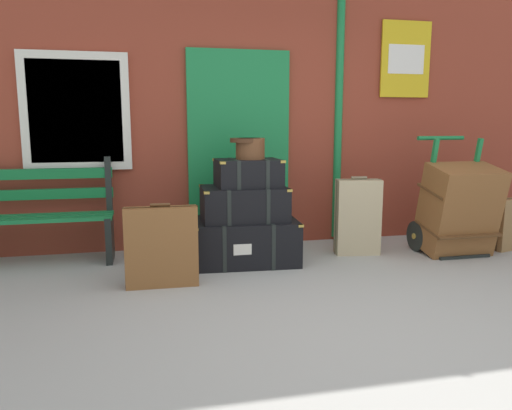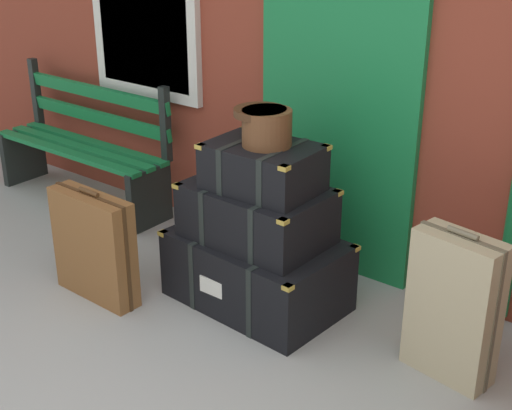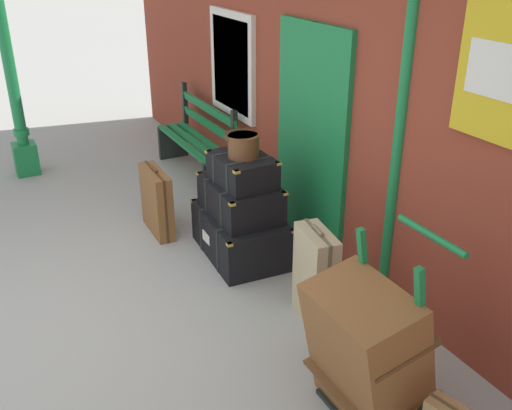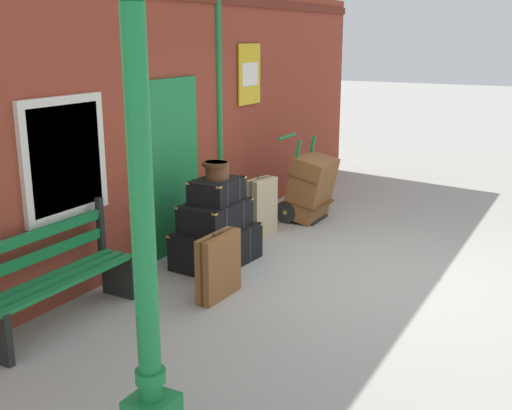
{
  "view_description": "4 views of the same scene",
  "coord_description": "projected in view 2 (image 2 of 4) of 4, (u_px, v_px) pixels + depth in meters",
  "views": [
    {
      "loc": [
        -1.37,
        -2.82,
        1.34
      ],
      "look_at": [
        -0.3,
        1.88,
        0.54
      ],
      "focal_mm": 34.62,
      "sensor_mm": 36.0,
      "label": 1
    },
    {
      "loc": [
        1.86,
        -1.22,
        2.26
      ],
      "look_at": [
        -0.55,
        1.86,
        0.56
      ],
      "focal_mm": 50.49,
      "sensor_mm": 36.0,
      "label": 2
    },
    {
      "loc": [
        3.86,
        -0.37,
        2.75
      ],
      "look_at": [
        -0.04,
        1.69,
        0.69
      ],
      "focal_mm": 40.38,
      "sensor_mm": 36.0,
      "label": 3
    },
    {
      "loc": [
        -6.22,
        -1.97,
        2.56
      ],
      "look_at": [
        0.18,
        1.55,
        0.58
      ],
      "focal_mm": 43.71,
      "sensor_mm": 36.0,
      "label": 4
    }
  ],
  "objects": [
    {
      "name": "brick_facade",
      "position": [
        409.0,
        20.0,
        4.09
      ],
      "size": [
        10.4,
        0.35,
        3.2
      ],
      "color": "brown",
      "rests_on": "ground"
    },
    {
      "name": "platform_bench",
      "position": [
        85.0,
        146.0,
        5.62
      ],
      "size": [
        1.6,
        0.43,
        1.01
      ],
      "color": "#197A3D",
      "rests_on": "ground"
    },
    {
      "name": "steamer_trunk_base",
      "position": [
        257.0,
        270.0,
        4.26
      ],
      "size": [
        1.05,
        0.72,
        0.43
      ],
      "color": "black",
      "rests_on": "ground"
    },
    {
      "name": "steamer_trunk_middle",
      "position": [
        257.0,
        213.0,
        4.12
      ],
      "size": [
        0.83,
        0.57,
        0.33
      ],
      "color": "black",
      "rests_on": "steamer_trunk_base"
    },
    {
      "name": "steamer_trunk_top",
      "position": [
        263.0,
        167.0,
        3.98
      ],
      "size": [
        0.62,
        0.46,
        0.27
      ],
      "color": "black",
      "rests_on": "steamer_trunk_middle"
    },
    {
      "name": "round_hatbox",
      "position": [
        266.0,
        125.0,
        3.88
      ],
      "size": [
        0.33,
        0.29,
        0.2
      ],
      "color": "brown",
      "rests_on": "steamer_trunk_top"
    },
    {
      "name": "suitcase_caramel",
      "position": [
        454.0,
        307.0,
        3.55
      ],
      "size": [
        0.47,
        0.26,
        0.81
      ],
      "color": "tan",
      "rests_on": "ground"
    },
    {
      "name": "suitcase_cream",
      "position": [
        94.0,
        246.0,
        4.28
      ],
      "size": [
        0.6,
        0.18,
        0.7
      ],
      "color": "brown",
      "rests_on": "ground"
    }
  ]
}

